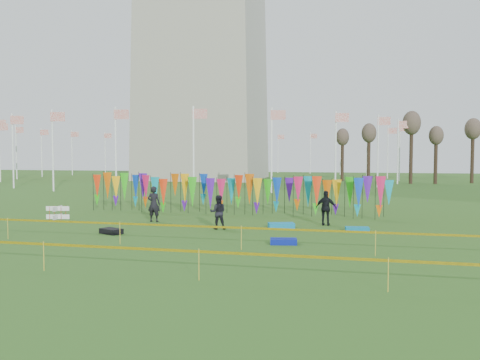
% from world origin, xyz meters
% --- Properties ---
extents(ground, '(160.00, 160.00, 0.00)m').
position_xyz_m(ground, '(0.00, 0.00, 0.00)').
color(ground, '#2F5217').
rests_on(ground, ground).
extents(flagpole_ring, '(57.40, 56.16, 8.00)m').
position_xyz_m(flagpole_ring, '(-14.00, 48.00, 4.00)').
color(flagpole_ring, white).
rests_on(flagpole_ring, ground).
extents(banner_row, '(18.64, 0.64, 2.30)m').
position_xyz_m(banner_row, '(0.28, 7.57, 1.42)').
color(banner_row, black).
rests_on(banner_row, ground).
extents(caution_tape_near, '(26.00, 0.02, 0.90)m').
position_xyz_m(caution_tape_near, '(-0.22, -2.84, 0.78)').
color(caution_tape_near, yellow).
rests_on(caution_tape_near, ground).
extents(caution_tape_far, '(26.00, 0.02, 0.90)m').
position_xyz_m(caution_tape_far, '(-0.22, -7.31, 0.78)').
color(caution_tape_far, yellow).
rests_on(caution_tape_far, ground).
extents(box_kite, '(0.66, 0.66, 0.73)m').
position_xyz_m(box_kite, '(-8.67, 3.06, 0.37)').
color(box_kite, red).
rests_on(box_kite, ground).
extents(person_left, '(0.70, 0.52, 1.90)m').
position_xyz_m(person_left, '(-3.09, 3.32, 0.95)').
color(person_left, black).
rests_on(person_left, ground).
extents(person_mid, '(0.89, 0.67, 1.63)m').
position_xyz_m(person_mid, '(0.90, 1.67, 0.81)').
color(person_mid, black).
rests_on(person_mid, ground).
extents(person_right, '(1.07, 0.67, 1.75)m').
position_xyz_m(person_right, '(5.88, 3.99, 0.88)').
color(person_right, black).
rests_on(person_right, ground).
extents(kite_bag_turquoise, '(1.37, 0.96, 0.25)m').
position_xyz_m(kite_bag_turquoise, '(3.80, 2.68, 0.12)').
color(kite_bag_turquoise, '#0C7FBC').
rests_on(kite_bag_turquoise, ground).
extents(kite_bag_blue, '(1.12, 0.71, 0.22)m').
position_xyz_m(kite_bag_blue, '(4.45, -1.40, 0.11)').
color(kite_bag_blue, '#0A1DA7').
rests_on(kite_bag_blue, ground).
extents(kite_bag_black, '(1.17, 0.96, 0.24)m').
position_xyz_m(kite_bag_black, '(-3.44, -0.66, 0.12)').
color(kite_bag_black, black).
rests_on(kite_bag_black, ground).
extents(kite_bag_teal, '(1.11, 0.62, 0.20)m').
position_xyz_m(kite_bag_teal, '(7.37, 2.45, 0.10)').
color(kite_bag_teal, '#0B7CA7').
rests_on(kite_bag_teal, ground).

